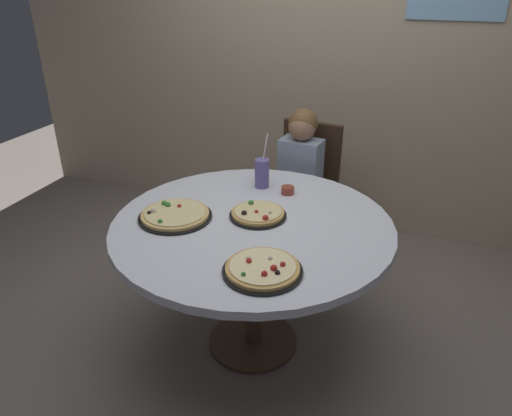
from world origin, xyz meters
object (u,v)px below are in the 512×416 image
Objects in this scene: pizza_cheese at (175,215)px; chair_wooden at (305,186)px; dining_table at (252,237)px; pizza_pepperoni at (263,269)px; pizza_veggie at (258,214)px; soda_cup at (262,173)px; diner_child at (295,203)px; sauce_bowl at (288,190)px.

chair_wooden is at bearing 70.59° from pizza_cheese.
chair_wooden is (0.01, 0.98, -0.14)m from dining_table.
chair_wooden is 2.93× the size of pizza_pepperoni.
pizza_cheese is (-0.37, -0.15, -0.00)m from pizza_veggie.
pizza_pepperoni is 0.84m from soda_cup.
chair_wooden is at bearing 79.45° from soda_cup.
pizza_cheese is (-0.36, -0.89, 0.28)m from diner_child.
soda_cup reaches higher than pizza_cheese.
chair_wooden is at bearing 89.78° from pizza_veggie.
chair_wooden is 0.95m from pizza_veggie.
sauce_bowl is (0.16, -0.04, -0.06)m from soda_cup.
pizza_cheese is at bearing -158.06° from pizza_veggie.
soda_cup is at bearing -100.55° from chair_wooden.
pizza_cheese reaches higher than sauce_bowl.
dining_table is 0.39m from sauce_bowl.
pizza_cheese is at bearing 152.28° from pizza_pepperoni.
pizza_pepperoni is at bearing -63.94° from dining_table.
pizza_pepperoni is (0.19, -0.39, 0.10)m from dining_table.
dining_table is 3.78× the size of pizza_cheese.
diner_child is at bearing 91.21° from pizza_veggie.
dining_table is 4.41× the size of soda_cup.
pizza_pepperoni is at bearing -80.53° from diner_child.
pizza_cheese and pizza_pepperoni have the same top height.
dining_table is 0.39m from pizza_cheese.
chair_wooden is at bearing 89.38° from dining_table.
diner_child is (-0.01, 0.80, -0.18)m from dining_table.
pizza_cheese is 0.63m from sauce_bowl.
chair_wooden reaches higher than pizza_cheese.
sauce_bowl is (-0.12, 0.75, 0.00)m from pizza_pepperoni.
pizza_cheese is at bearing -118.50° from soda_cup.
sauce_bowl is (0.05, -0.61, 0.24)m from chair_wooden.
pizza_cheese is at bearing -133.19° from sauce_bowl.
pizza_veggie is at bearing -88.79° from diner_child.
sauce_bowl is at bearing 99.32° from pizza_pepperoni.
pizza_veggie and pizza_cheese have the same top height.
pizza_veggie is at bearing -100.63° from sauce_bowl.
pizza_veggie is (-0.00, -0.92, 0.24)m from chair_wooden.
pizza_veggie is 0.78× the size of pizza_cheese.
pizza_cheese is at bearing -111.92° from diner_child.
chair_wooden reaches higher than sauce_bowl.
chair_wooden is 0.66m from sauce_bowl.
soda_cup reaches higher than pizza_pepperoni.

